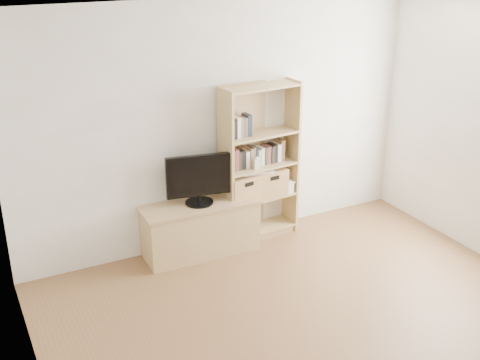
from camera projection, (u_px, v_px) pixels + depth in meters
back_wall at (222, 125)px, 6.29m from camera, size 4.50×0.02×2.60m
left_wall at (47, 300)px, 3.28m from camera, size 0.02×5.00×2.60m
ceiling at (392, 30)px, 3.73m from camera, size 4.50×5.00×0.01m
tv_stand at (200, 229)px, 6.33m from camera, size 1.21×0.48×0.55m
bookshelf at (259, 163)px, 6.48m from camera, size 0.89×0.38×1.73m
television at (199, 179)px, 6.12m from camera, size 0.68×0.17×0.53m
books_row_mid at (259, 155)px, 6.46m from camera, size 0.81×0.23×0.21m
books_row_upper at (243, 126)px, 6.23m from camera, size 0.42×0.18×0.22m
baby_monitor at (257, 164)px, 6.34m from camera, size 0.06×0.04×0.11m
basket_left at (241, 188)px, 6.45m from camera, size 0.40×0.34×0.30m
basket_right at (267, 181)px, 6.61m from camera, size 0.38×0.31×0.30m
laptop at (256, 170)px, 6.48m from camera, size 0.36×0.28×0.03m
magazine_stack at (281, 185)px, 6.74m from camera, size 0.18×0.26×0.12m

